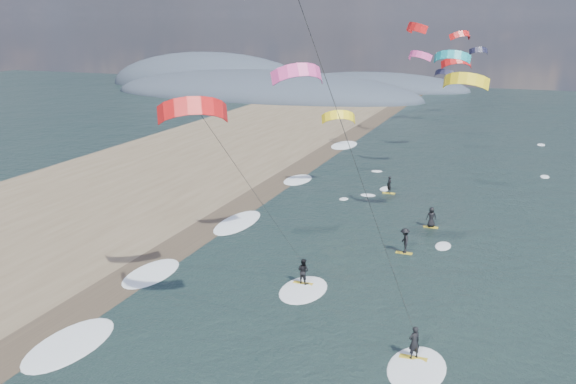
% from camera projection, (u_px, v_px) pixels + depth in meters
% --- Properties ---
extents(wet_sand_strip, '(3.00, 240.00, 0.00)m').
position_uv_depth(wet_sand_strip, '(89.00, 304.00, 35.33)').
color(wet_sand_strip, '#382D23').
rests_on(wet_sand_strip, ground).
extents(coastal_hills, '(80.00, 41.00, 15.00)m').
position_uv_depth(coastal_hills, '(255.00, 90.00, 134.71)').
color(coastal_hills, '#3D4756').
rests_on(coastal_hills, ground).
extents(kitesurfer_near_a, '(7.59, 8.29, 17.84)m').
position_uv_depth(kitesurfer_near_a, '(321.00, 71.00, 22.82)').
color(kitesurfer_near_a, gold).
rests_on(kitesurfer_near_a, ground).
extents(kitesurfer_near_b, '(6.93, 8.90, 12.35)m').
position_uv_depth(kitesurfer_near_b, '(235.00, 172.00, 32.98)').
color(kitesurfer_near_b, gold).
rests_on(kitesurfer_near_b, ground).
extents(far_kitesurfers, '(6.08, 15.33, 1.76)m').
position_uv_depth(far_kitesurfers, '(409.00, 224.00, 46.21)').
color(far_kitesurfers, gold).
rests_on(far_kitesurfers, ground).
extents(bg_kite_field, '(14.14, 69.46, 8.53)m').
position_uv_depth(bg_kite_field, '(432.00, 57.00, 68.96)').
color(bg_kite_field, '#D83F8C').
rests_on(bg_kite_field, ground).
extents(shoreline_surf, '(2.40, 79.40, 0.11)m').
position_uv_depth(shoreline_surf, '(154.00, 276.00, 39.19)').
color(shoreline_surf, white).
rests_on(shoreline_surf, ground).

